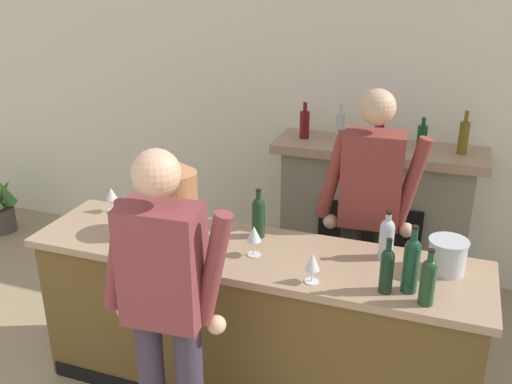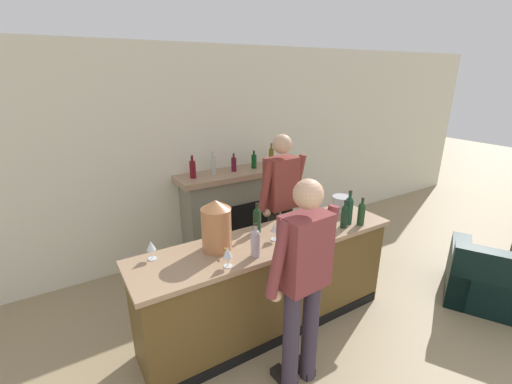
{
  "view_description": "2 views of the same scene",
  "coord_description": "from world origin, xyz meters",
  "px_view_note": "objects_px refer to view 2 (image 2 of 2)",
  "views": [
    {
      "loc": [
        1.2,
        -0.01,
        2.46
      ],
      "look_at": [
        0.07,
        3.17,
        1.09
      ],
      "focal_mm": 40.0,
      "sensor_mm": 36.0,
      "label": 1
    },
    {
      "loc": [
        -1.35,
        0.28,
        2.42
      ],
      "look_at": [
        0.42,
        3.17,
        1.23
      ],
      "focal_mm": 24.0,
      "sensor_mm": 36.0,
      "label": 2
    }
  ],
  "objects_px": {
    "ice_bucket_steel": "(341,204)",
    "wine_bottle_burgundy_dark": "(349,209)",
    "armchair_black": "(489,280)",
    "wine_glass_by_dispenser": "(275,227)",
    "wine_glass_front_left": "(151,246)",
    "wine_bottle_riesling_slim": "(344,215)",
    "copper_dispenser": "(216,225)",
    "person_customer": "(303,281)",
    "wine_bottle_cabernet_heavy": "(361,213)",
    "wine_bottle_merlot_tall": "(317,205)",
    "fireplace_stone": "(235,211)",
    "wine_glass_front_right": "(318,226)",
    "person_bartender": "(281,204)",
    "wine_bottle_chardonnay_pale": "(255,242)",
    "wine_bottle_port_short": "(257,219)",
    "wine_glass_back_row": "(228,253)"
  },
  "relations": [
    {
      "from": "person_bartender",
      "to": "wine_glass_back_row",
      "type": "relative_size",
      "value": 10.35
    },
    {
      "from": "armchair_black",
      "to": "wine_bottle_chardonnay_pale",
      "type": "relative_size",
      "value": 3.89
    },
    {
      "from": "person_bartender",
      "to": "wine_glass_front_right",
      "type": "height_order",
      "value": "person_bartender"
    },
    {
      "from": "wine_glass_back_row",
      "to": "wine_glass_front_left",
      "type": "bearing_deg",
      "value": 138.23
    },
    {
      "from": "wine_bottle_burgundy_dark",
      "to": "wine_glass_by_dispenser",
      "type": "xyz_separation_m",
      "value": [
        -0.83,
        0.09,
        -0.03
      ]
    },
    {
      "from": "person_customer",
      "to": "ice_bucket_steel",
      "type": "bearing_deg",
      "value": 34.63
    },
    {
      "from": "wine_glass_by_dispenser",
      "to": "armchair_black",
      "type": "bearing_deg",
      "value": -21.78
    },
    {
      "from": "wine_bottle_cabernet_heavy",
      "to": "wine_glass_front_left",
      "type": "height_order",
      "value": "wine_bottle_cabernet_heavy"
    },
    {
      "from": "fireplace_stone",
      "to": "wine_bottle_cabernet_heavy",
      "type": "xyz_separation_m",
      "value": [
        0.48,
        -1.77,
        0.5
      ]
    },
    {
      "from": "wine_glass_by_dispenser",
      "to": "wine_glass_front_right",
      "type": "bearing_deg",
      "value": -24.67
    },
    {
      "from": "wine_glass_by_dispenser",
      "to": "wine_bottle_burgundy_dark",
      "type": "bearing_deg",
      "value": -6.23
    },
    {
      "from": "wine_bottle_chardonnay_pale",
      "to": "fireplace_stone",
      "type": "bearing_deg",
      "value": 67.18
    },
    {
      "from": "wine_bottle_cabernet_heavy",
      "to": "wine_bottle_merlot_tall",
      "type": "bearing_deg",
      "value": 121.71
    },
    {
      "from": "fireplace_stone",
      "to": "person_bartender",
      "type": "distance_m",
      "value": 1.04
    },
    {
      "from": "ice_bucket_steel",
      "to": "wine_bottle_burgundy_dark",
      "type": "relative_size",
      "value": 0.58
    },
    {
      "from": "person_customer",
      "to": "wine_bottle_cabernet_heavy",
      "type": "bearing_deg",
      "value": 22.95
    },
    {
      "from": "wine_bottle_burgundy_dark",
      "to": "wine_bottle_riesling_slim",
      "type": "xyz_separation_m",
      "value": [
        -0.11,
        -0.05,
        -0.03
      ]
    },
    {
      "from": "wine_bottle_burgundy_dark",
      "to": "wine_bottle_merlot_tall",
      "type": "bearing_deg",
      "value": 116.98
    },
    {
      "from": "wine_bottle_merlot_tall",
      "to": "wine_bottle_port_short",
      "type": "bearing_deg",
      "value": 178.93
    },
    {
      "from": "wine_bottle_burgundy_dark",
      "to": "wine_bottle_port_short",
      "type": "height_order",
      "value": "wine_bottle_burgundy_dark"
    },
    {
      "from": "armchair_black",
      "to": "ice_bucket_steel",
      "type": "bearing_deg",
      "value": 139.58
    },
    {
      "from": "ice_bucket_steel",
      "to": "wine_bottle_merlot_tall",
      "type": "relative_size",
      "value": 0.75
    },
    {
      "from": "wine_glass_by_dispenser",
      "to": "wine_glass_front_left",
      "type": "distance_m",
      "value": 1.08
    },
    {
      "from": "wine_glass_front_left",
      "to": "wine_glass_back_row",
      "type": "distance_m",
      "value": 0.64
    },
    {
      "from": "wine_bottle_burgundy_dark",
      "to": "wine_glass_back_row",
      "type": "xyz_separation_m",
      "value": [
        -1.41,
        -0.09,
        -0.04
      ]
    },
    {
      "from": "armchair_black",
      "to": "wine_glass_front_right",
      "type": "bearing_deg",
      "value": 158.8
    },
    {
      "from": "wine_bottle_riesling_slim",
      "to": "wine_glass_front_right",
      "type": "height_order",
      "value": "wine_bottle_riesling_slim"
    },
    {
      "from": "person_customer",
      "to": "wine_bottle_merlot_tall",
      "type": "relative_size",
      "value": 6.41
    },
    {
      "from": "wine_glass_front_left",
      "to": "wine_glass_front_right",
      "type": "bearing_deg",
      "value": -16.24
    },
    {
      "from": "wine_glass_front_right",
      "to": "wine_glass_back_row",
      "type": "distance_m",
      "value": 0.94
    },
    {
      "from": "armchair_black",
      "to": "copper_dispenser",
      "type": "height_order",
      "value": "copper_dispenser"
    },
    {
      "from": "wine_bottle_cabernet_heavy",
      "to": "wine_glass_front_right",
      "type": "height_order",
      "value": "wine_bottle_cabernet_heavy"
    },
    {
      "from": "fireplace_stone",
      "to": "wine_glass_back_row",
      "type": "xyz_separation_m",
      "value": [
        -1.01,
        -1.78,
        0.49
      ]
    },
    {
      "from": "person_bartender",
      "to": "wine_bottle_merlot_tall",
      "type": "height_order",
      "value": "person_bartender"
    },
    {
      "from": "wine_glass_front_right",
      "to": "wine_glass_front_left",
      "type": "xyz_separation_m",
      "value": [
        -1.42,
        0.41,
        0.0
      ]
    },
    {
      "from": "fireplace_stone",
      "to": "wine_bottle_riesling_slim",
      "type": "xyz_separation_m",
      "value": [
        0.29,
        -1.73,
        0.5
      ]
    },
    {
      "from": "person_customer",
      "to": "wine_bottle_merlot_tall",
      "type": "bearing_deg",
      "value": 44.57
    },
    {
      "from": "ice_bucket_steel",
      "to": "person_customer",
      "type": "bearing_deg",
      "value": -145.37
    },
    {
      "from": "fireplace_stone",
      "to": "armchair_black",
      "type": "xyz_separation_m",
      "value": [
        1.82,
        -2.5,
        -0.34
      ]
    },
    {
      "from": "ice_bucket_steel",
      "to": "wine_bottle_merlot_tall",
      "type": "bearing_deg",
      "value": 172.85
    },
    {
      "from": "copper_dispenser",
      "to": "wine_bottle_burgundy_dark",
      "type": "height_order",
      "value": "copper_dispenser"
    },
    {
      "from": "wine_bottle_chardonnay_pale",
      "to": "wine_bottle_burgundy_dark",
      "type": "bearing_deg",
      "value": 3.33
    },
    {
      "from": "person_customer",
      "to": "wine_bottle_burgundy_dark",
      "type": "bearing_deg",
      "value": 28.57
    },
    {
      "from": "person_customer",
      "to": "wine_glass_front_right",
      "type": "relative_size",
      "value": 10.67
    },
    {
      "from": "ice_bucket_steel",
      "to": "armchair_black",
      "type": "bearing_deg",
      "value": -40.42
    },
    {
      "from": "copper_dispenser",
      "to": "wine_glass_front_right",
      "type": "height_order",
      "value": "copper_dispenser"
    },
    {
      "from": "copper_dispenser",
      "to": "wine_glass_front_left",
      "type": "bearing_deg",
      "value": 166.49
    },
    {
      "from": "armchair_black",
      "to": "wine_bottle_chardonnay_pale",
      "type": "xyz_separation_m",
      "value": [
        -2.55,
        0.74,
        0.84
      ]
    },
    {
      "from": "wine_bottle_chardonnay_pale",
      "to": "wine_glass_front_left",
      "type": "height_order",
      "value": "wine_bottle_chardonnay_pale"
    },
    {
      "from": "wine_bottle_riesling_slim",
      "to": "wine_glass_front_left",
      "type": "relative_size",
      "value": 1.76
    }
  ]
}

